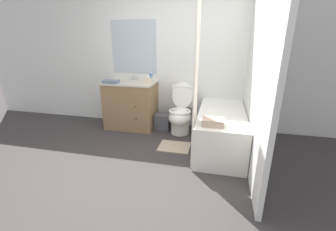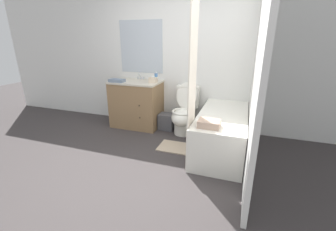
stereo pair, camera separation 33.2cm
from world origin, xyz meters
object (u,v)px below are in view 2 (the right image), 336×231
(sink_faucet, at_px, (141,77))
(bath_mat, at_px, (174,147))
(toilet, at_px, (184,113))
(tissue_box, at_px, (153,80))
(wastebasket, at_px, (167,122))
(vanity_cabinet, at_px, (137,103))
(bath_towel_folded, at_px, (209,124))
(hand_towel_folded, at_px, (117,81))
(soap_dispenser, at_px, (156,77))
(bathtub, at_px, (222,132))

(sink_faucet, distance_m, bath_mat, 1.57)
(sink_faucet, bearing_deg, toilet, -15.95)
(toilet, xyz_separation_m, tissue_box, (-0.60, 0.06, 0.54))
(wastebasket, distance_m, bath_mat, 0.77)
(vanity_cabinet, distance_m, sink_faucet, 0.50)
(sink_faucet, bearing_deg, bath_mat, -42.38)
(bath_towel_folded, xyz_separation_m, bath_mat, (-0.57, 0.40, -0.61))
(hand_towel_folded, bearing_deg, soap_dispenser, 19.93)
(bath_towel_folded, relative_size, bath_mat, 0.56)
(bathtub, height_order, tissue_box, tissue_box)
(vanity_cabinet, bearing_deg, toilet, -3.57)
(wastebasket, bearing_deg, soap_dispenser, 164.94)
(bathtub, height_order, soap_dispenser, soap_dispenser)
(sink_faucet, xyz_separation_m, wastebasket, (0.59, -0.21, -0.74))
(vanity_cabinet, distance_m, soap_dispenser, 0.63)
(tissue_box, distance_m, bath_mat, 1.27)
(soap_dispenser, bearing_deg, hand_towel_folded, -160.07)
(toilet, xyz_separation_m, bathtub, (0.69, -0.43, -0.07))
(tissue_box, height_order, bath_towel_folded, tissue_box)
(soap_dispenser, bearing_deg, sink_faucet, 158.06)
(soap_dispenser, bearing_deg, bath_mat, -51.31)
(toilet, height_order, wastebasket, toilet)
(vanity_cabinet, xyz_separation_m, tissue_box, (0.35, -0.00, 0.46))
(hand_towel_folded, height_order, bath_mat, hand_towel_folded)
(tissue_box, relative_size, hand_towel_folded, 0.48)
(vanity_cabinet, relative_size, wastebasket, 3.09)
(soap_dispenser, height_order, hand_towel_folded, soap_dispenser)
(tissue_box, relative_size, bath_mat, 0.28)
(hand_towel_folded, distance_m, bath_towel_folded, 2.02)
(bath_mat, bearing_deg, toilet, 91.23)
(bathtub, bearing_deg, soap_dispenser, 156.53)
(bathtub, relative_size, tissue_box, 11.79)
(soap_dispenser, height_order, bath_towel_folded, soap_dispenser)
(vanity_cabinet, distance_m, tissue_box, 0.58)
(bathtub, xyz_separation_m, tissue_box, (-1.29, 0.49, 0.62))
(toilet, relative_size, tissue_box, 6.67)
(vanity_cabinet, xyz_separation_m, sink_faucet, (-0.00, 0.21, 0.45))
(sink_faucet, distance_m, toilet, 1.11)
(toilet, bearing_deg, bath_mat, -88.77)
(tissue_box, distance_m, bath_towel_folded, 1.61)
(sink_faucet, relative_size, bath_towel_folded, 0.54)
(bath_mat, bearing_deg, tissue_box, 132.70)
(soap_dispenser, bearing_deg, tissue_box, -120.98)
(bathtub, distance_m, wastebasket, 1.16)
(hand_towel_folded, bearing_deg, wastebasket, 11.70)
(wastebasket, xyz_separation_m, tissue_box, (-0.25, 0.00, 0.76))
(bathtub, bearing_deg, bath_towel_folded, -101.27)
(sink_faucet, distance_m, tissue_box, 0.40)
(soap_dispenser, height_order, bath_mat, soap_dispenser)
(hand_towel_folded, bearing_deg, vanity_cabinet, 33.15)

